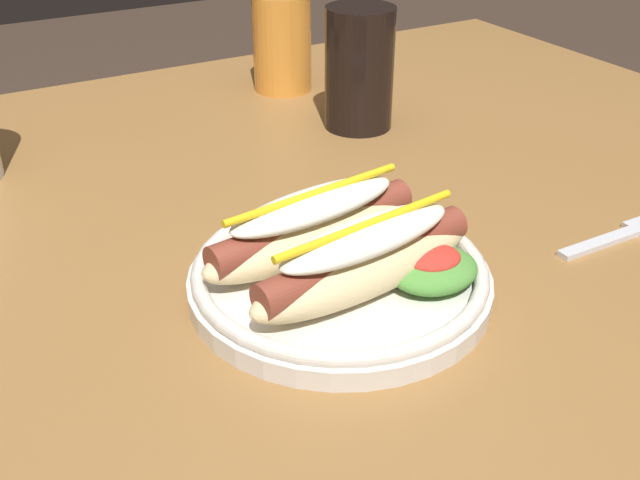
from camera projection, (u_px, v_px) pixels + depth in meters
dining_table at (281, 324)px, 0.69m from camera, size 1.29×1.01×0.74m
hot_dog_plate at (343, 261)px, 0.56m from camera, size 0.23×0.23×0.08m
fork at (622, 235)px, 0.64m from camera, size 0.12×0.03×0.00m
soda_cup at (359, 69)px, 0.83m from camera, size 0.08×0.08×0.14m
extra_cup at (282, 43)px, 0.95m from camera, size 0.07×0.07×0.12m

